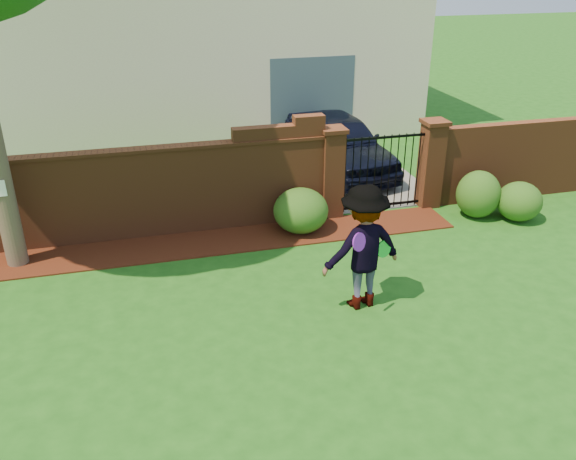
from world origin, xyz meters
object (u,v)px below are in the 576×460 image
object	(u,v)px
frisbee_purple	(359,242)
frisbee_green	(384,249)
man	(364,249)
car	(344,145)

from	to	relation	value
frisbee_purple	frisbee_green	bearing A→B (deg)	31.47
man	frisbee_purple	xyz separation A→B (m)	(-0.24, -0.39, 0.33)
frisbee_purple	frisbee_green	size ratio (longest dim) A/B	1.00
frisbee_purple	frisbee_green	world-z (taller)	frisbee_purple
man	frisbee_green	distance (m)	0.30
car	frisbee_purple	distance (m)	6.52
man	frisbee_green	bearing A→B (deg)	159.42
car	man	world-z (taller)	man
car	frisbee_purple	bearing A→B (deg)	-114.32
car	frisbee_green	world-z (taller)	car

